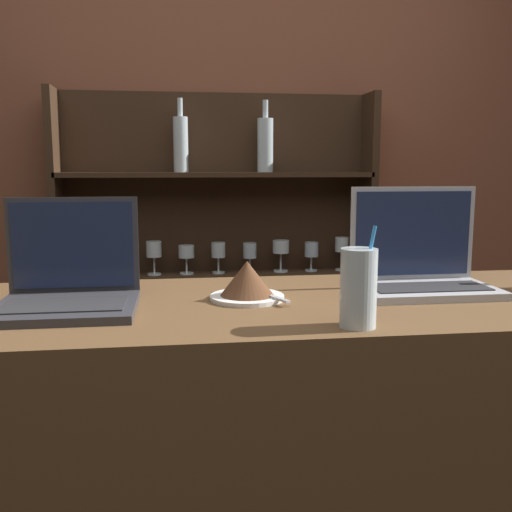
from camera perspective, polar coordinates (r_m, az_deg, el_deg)
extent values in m
cube|color=brown|center=(2.52, -3.29, 7.84)|extent=(7.00, 0.06, 2.70)
cube|color=#332114|center=(2.50, -18.87, -4.15)|extent=(0.03, 0.18, 1.70)
cube|color=#332114|center=(2.58, 10.86, -3.42)|extent=(0.03, 0.18, 1.70)
cube|color=#332114|center=(2.53, -3.87, -3.51)|extent=(1.33, 0.02, 1.70)
cube|color=#332114|center=(2.55, -3.67, -11.41)|extent=(1.29, 0.18, 0.02)
cube|color=#332114|center=(2.44, -3.76, -1.96)|extent=(1.29, 0.18, 0.02)
cube|color=#332114|center=(2.39, -3.87, 8.12)|extent=(1.29, 0.18, 0.02)
cylinder|color=silver|center=(2.46, -16.41, -1.90)|extent=(0.05, 0.05, 0.01)
cylinder|color=silver|center=(2.45, -16.45, -1.02)|extent=(0.01, 0.01, 0.07)
cylinder|color=silver|center=(2.44, -16.51, 0.46)|extent=(0.06, 0.06, 0.06)
cylinder|color=silver|center=(2.44, -13.28, -1.85)|extent=(0.06, 0.06, 0.01)
cylinder|color=silver|center=(2.43, -13.31, -1.00)|extent=(0.01, 0.01, 0.07)
cylinder|color=silver|center=(2.42, -13.36, 0.39)|extent=(0.06, 0.06, 0.05)
cylinder|color=silver|center=(2.43, -10.12, -1.79)|extent=(0.06, 0.06, 0.01)
cylinder|color=silver|center=(2.42, -10.14, -0.90)|extent=(0.01, 0.01, 0.07)
cylinder|color=silver|center=(2.41, -10.19, 0.69)|extent=(0.06, 0.06, 0.07)
cylinder|color=silver|center=(2.43, -6.94, -1.73)|extent=(0.06, 0.06, 0.01)
cylinder|color=silver|center=(2.42, -6.96, -0.91)|extent=(0.01, 0.01, 0.06)
cylinder|color=silver|center=(2.41, -6.98, 0.46)|extent=(0.07, 0.07, 0.05)
cylinder|color=silver|center=(2.43, -3.77, -1.66)|extent=(0.05, 0.05, 0.01)
cylinder|color=silver|center=(2.43, -3.78, -0.86)|extent=(0.01, 0.01, 0.06)
cylinder|color=silver|center=(2.42, -3.79, 0.62)|extent=(0.06, 0.06, 0.06)
cylinder|color=silver|center=(2.45, -0.62, -1.58)|extent=(0.05, 0.05, 0.01)
cylinder|color=silver|center=(2.44, -0.62, -0.85)|extent=(0.01, 0.01, 0.06)
cylinder|color=silver|center=(2.43, -0.62, 0.57)|extent=(0.06, 0.06, 0.07)
cylinder|color=silver|center=(2.47, 2.49, -1.51)|extent=(0.06, 0.06, 0.01)
cylinder|color=silver|center=(2.46, 2.50, -0.57)|extent=(0.01, 0.01, 0.08)
cylinder|color=silver|center=(2.45, 2.51, 0.95)|extent=(0.07, 0.07, 0.06)
cylinder|color=silver|center=(2.49, 5.54, -1.43)|extent=(0.05, 0.05, 0.01)
cylinder|color=silver|center=(2.49, 5.55, -0.70)|extent=(0.01, 0.01, 0.06)
cylinder|color=silver|center=(2.48, 5.57, 0.67)|extent=(0.06, 0.06, 0.06)
cylinder|color=silver|center=(2.53, 8.51, -1.34)|extent=(0.05, 0.05, 0.01)
cylinder|color=silver|center=(2.52, 8.53, -0.41)|extent=(0.01, 0.01, 0.08)
cylinder|color=silver|center=(2.51, 8.57, 1.16)|extent=(0.06, 0.06, 0.06)
cylinder|color=#B2C1C6|center=(2.39, -7.54, 10.97)|extent=(0.06, 0.06, 0.22)
cylinder|color=#B2C1C6|center=(2.40, -7.61, 14.51)|extent=(0.02, 0.02, 0.07)
cylinder|color=#B2C1C6|center=(2.42, 0.93, 11.00)|extent=(0.07, 0.07, 0.22)
cylinder|color=#B2C1C6|center=(2.43, 0.94, 14.47)|extent=(0.02, 0.02, 0.07)
cube|color=#333338|center=(1.27, -18.49, -4.95)|extent=(0.29, 0.25, 0.02)
cube|color=#28282B|center=(1.25, -18.62, -4.62)|extent=(0.25, 0.14, 0.00)
cube|color=#333338|center=(1.36, -17.79, 1.07)|extent=(0.29, 0.00, 0.22)
cube|color=#1E2847|center=(1.36, -17.81, 1.05)|extent=(0.27, 0.01, 0.20)
cube|color=#ADADB2|center=(1.43, 16.70, -3.31)|extent=(0.33, 0.20, 0.02)
cube|color=#28282B|center=(1.42, 16.89, -2.98)|extent=(0.28, 0.11, 0.00)
cube|color=#ADADB2|center=(1.50, 15.37, 2.20)|extent=(0.33, 0.00, 0.24)
cube|color=#1E2847|center=(1.50, 15.41, 2.19)|extent=(0.30, 0.01, 0.21)
cylinder|color=white|center=(1.32, -0.90, -4.14)|extent=(0.17, 0.17, 0.01)
cone|color=#51301C|center=(1.31, -0.90, -2.23)|extent=(0.12, 0.12, 0.08)
cube|color=#B7B7BC|center=(1.31, 1.22, -3.89)|extent=(0.08, 0.16, 0.00)
cylinder|color=silver|center=(1.09, 10.20, -3.18)|extent=(0.07, 0.07, 0.15)
cylinder|color=#338CD8|center=(1.09, 10.84, -2.03)|extent=(0.04, 0.01, 0.19)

